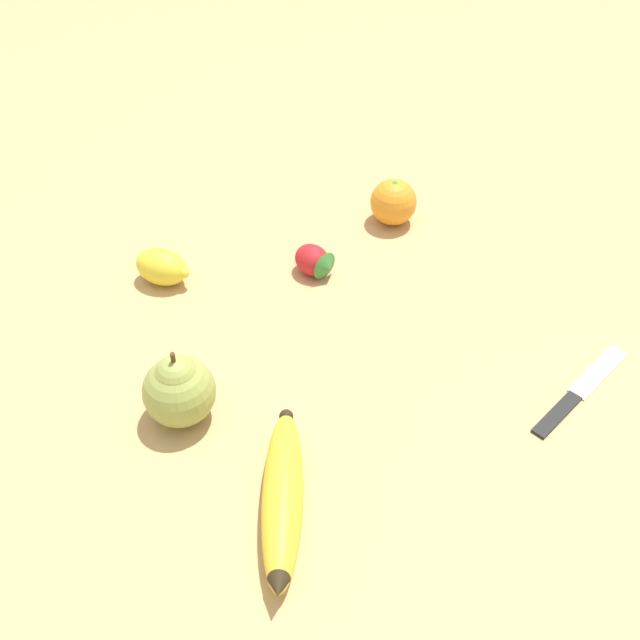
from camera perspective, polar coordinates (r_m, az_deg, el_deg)
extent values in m
plane|color=tan|center=(0.92, 2.87, -1.35)|extent=(3.00, 3.00, 0.00)
ellipsoid|color=yellow|center=(0.75, -2.86, -13.24)|extent=(0.12, 0.20, 0.04)
cone|color=#2D2314|center=(0.70, -3.20, -19.67)|extent=(0.03, 0.03, 0.03)
sphere|color=#2D2314|center=(0.81, -2.59, -7.35)|extent=(0.02, 0.02, 0.02)
sphere|color=orange|center=(1.10, 5.61, 8.93)|extent=(0.07, 0.07, 0.07)
cylinder|color=#3D8438|center=(1.08, 5.73, 10.31)|extent=(0.01, 0.01, 0.00)
sphere|color=#99A84C|center=(0.82, -10.67, -5.36)|extent=(0.08, 0.08, 0.08)
sphere|color=#99A84C|center=(0.81, -10.87, -4.32)|extent=(0.05, 0.05, 0.05)
cylinder|color=#4C3319|center=(0.78, -11.13, -2.90)|extent=(0.01, 0.01, 0.02)
ellipsoid|color=red|center=(1.00, -0.43, 4.64)|extent=(0.06, 0.06, 0.04)
cone|color=#3D8438|center=(0.99, 0.57, 4.00)|extent=(0.04, 0.02, 0.04)
ellipsoid|color=yellow|center=(1.01, -11.99, 3.99)|extent=(0.08, 0.09, 0.05)
sphere|color=yellow|center=(0.99, -10.33, 3.55)|extent=(0.01, 0.01, 0.01)
cube|color=silver|center=(0.94, 20.43, -3.70)|extent=(0.10, 0.06, 0.00)
cube|color=black|center=(0.87, 17.63, -6.79)|extent=(0.08, 0.04, 0.01)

